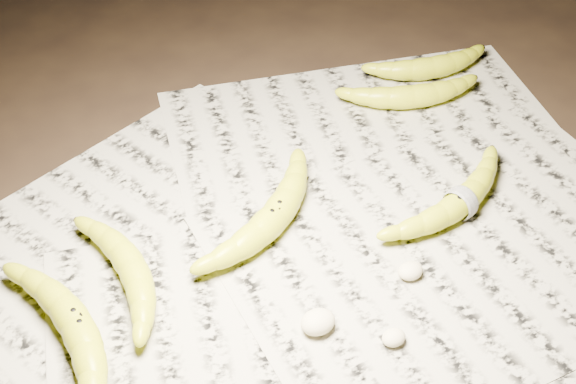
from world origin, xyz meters
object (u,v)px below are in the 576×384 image
banana_upper_a (412,95)px  banana_center (274,215)px  banana_left_b (132,266)px  banana_upper_b (431,66)px  banana_taped (461,201)px  banana_left_a (76,325)px

banana_upper_a → banana_center: bearing=-137.3°
banana_center → banana_upper_a: bearing=-7.8°
banana_left_b → banana_center: banana_center is taller
banana_left_b → banana_upper_a: same height
banana_upper_a → banana_upper_b: (0.07, 0.05, -0.00)m
banana_taped → banana_upper_a: 0.23m
banana_upper_a → banana_upper_b: size_ratio=1.07×
banana_center → banana_taped: size_ratio=1.03×
banana_left_b → banana_upper_b: 0.58m
banana_left_a → banana_upper_b: 0.67m
banana_left_b → banana_upper_b: size_ratio=1.07×
banana_taped → banana_upper_b: bearing=44.4°
banana_left_b → banana_upper_b: same height
banana_left_a → banana_upper_b: banana_left_a is taller
banana_taped → banana_upper_a: (0.09, 0.22, 0.00)m
banana_center → banana_upper_b: 0.41m
banana_upper_b → banana_left_a: bearing=-147.6°
banana_left_b → banana_taped: 0.41m
banana_upper_b → banana_left_b: bearing=-149.9°
banana_center → banana_upper_a: 0.33m
banana_left_a → banana_center: banana_center is taller
banana_left_a → banana_center: 0.27m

